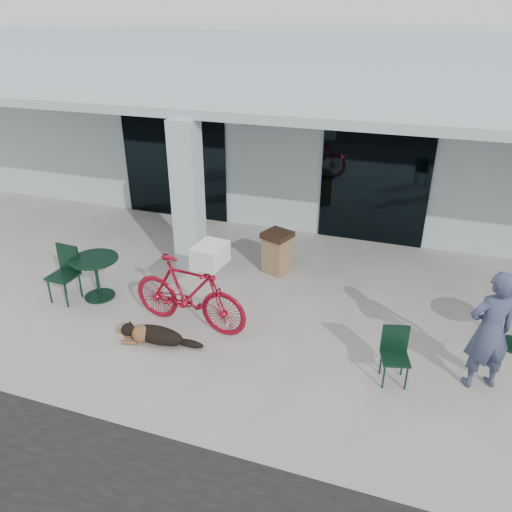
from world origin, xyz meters
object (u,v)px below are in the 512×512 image
at_px(trash_receptacle, 277,252).
at_px(bicycle, 189,293).
at_px(person, 490,331).
at_px(cafe_chair_far_a, 395,358).
at_px(dog, 157,334).
at_px(cafe_chair_near, 63,275).
at_px(cafe_table_near, 97,278).

bearing_deg(trash_receptacle, bicycle, -108.95).
bearing_deg(person, cafe_chair_far_a, -7.68).
bearing_deg(bicycle, dog, 161.39).
distance_m(dog, cafe_chair_near, 2.40).
distance_m(cafe_table_near, cafe_chair_far_a, 5.52).
relative_size(cafe_chair_far_a, person, 0.47).
height_order(bicycle, dog, bicycle).
xyz_separation_m(dog, cafe_chair_near, (-2.28, 0.65, 0.35)).
height_order(cafe_chair_near, cafe_chair_far_a, cafe_chair_near).
relative_size(dog, person, 0.57).
bearing_deg(cafe_table_near, dog, -28.25).
bearing_deg(cafe_chair_near, trash_receptacle, 38.68).
relative_size(cafe_chair_near, cafe_chair_far_a, 1.22).
bearing_deg(person, cafe_table_near, -26.84).
bearing_deg(cafe_chair_far_a, trash_receptacle, 119.39).
xyz_separation_m(cafe_chair_near, person, (7.18, -0.01, 0.40)).
relative_size(bicycle, cafe_table_near, 2.45).
relative_size(cafe_table_near, person, 0.47).
xyz_separation_m(cafe_table_near, trash_receptacle, (2.88, 2.09, 0.03)).
bearing_deg(trash_receptacle, cafe_chair_far_a, -46.60).
height_order(bicycle, cafe_table_near, bicycle).
relative_size(bicycle, cafe_chair_far_a, 2.48).
height_order(cafe_chair_near, trash_receptacle, cafe_chair_near).
bearing_deg(trash_receptacle, dog, -110.11).
height_order(dog, cafe_table_near, cafe_table_near).
height_order(bicycle, person, person).
xyz_separation_m(cafe_table_near, cafe_chair_near, (-0.51, -0.30, 0.12)).
height_order(dog, person, person).
xyz_separation_m(dog, cafe_table_near, (-1.77, 0.95, 0.23)).
relative_size(cafe_chair_near, trash_receptacle, 1.19).
xyz_separation_m(cafe_chair_near, trash_receptacle, (3.39, 2.39, -0.08)).
distance_m(person, trash_receptacle, 4.50).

